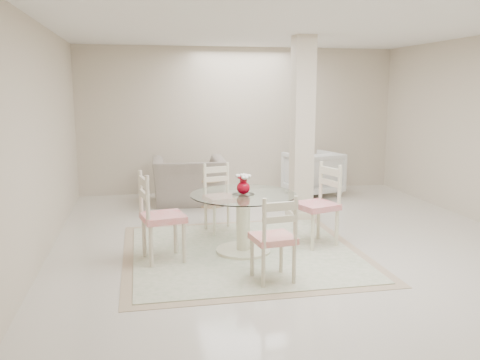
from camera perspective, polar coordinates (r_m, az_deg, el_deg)
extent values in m
plane|color=beige|center=(6.54, 6.13, -7.06)|extent=(7.00, 7.00, 0.00)
cube|color=beige|center=(9.66, 0.04, 6.74)|extent=(6.00, 0.02, 2.70)
cube|color=beige|center=(6.08, -21.76, 3.97)|extent=(0.02, 7.00, 2.70)
cube|color=white|center=(6.29, 6.61, 17.13)|extent=(6.00, 7.00, 0.02)
cube|color=beige|center=(7.66, 6.99, 5.75)|extent=(0.30, 0.30, 2.70)
cube|color=tan|center=(6.14, 0.37, -8.13)|extent=(2.82, 2.82, 0.01)
cube|color=beige|center=(6.14, 0.37, -8.06)|extent=(2.58, 2.58, 0.01)
cylinder|color=#F7F3CB|center=(6.13, 0.37, -7.95)|extent=(0.65, 0.65, 0.05)
cylinder|color=#F7F3CB|center=(6.03, 0.37, -4.79)|extent=(0.16, 0.16, 0.67)
cylinder|color=#F7F3CB|center=(5.96, 0.38, -1.82)|extent=(0.27, 0.27, 0.03)
cylinder|color=white|center=(5.95, 0.38, -1.64)|extent=(1.24, 1.24, 0.01)
ellipsoid|color=#A20417|center=(5.94, 0.38, -0.87)|extent=(0.16, 0.16, 0.15)
cylinder|color=#A20417|center=(5.92, 0.38, 0.00)|extent=(0.08, 0.08, 0.04)
cylinder|color=#A20417|center=(5.92, 0.38, 0.30)|extent=(0.14, 0.14, 0.02)
ellipsoid|color=silver|center=(5.91, 0.38, 0.51)|extent=(0.09, 0.09, 0.04)
ellipsoid|color=silver|center=(5.94, 0.80, 0.42)|extent=(0.09, 0.09, 0.04)
ellipsoid|color=silver|center=(5.93, -0.09, 0.45)|extent=(0.09, 0.09, 0.04)
ellipsoid|color=silver|center=(5.87, 0.56, 0.26)|extent=(0.09, 0.09, 0.04)
ellipsoid|color=silver|center=(5.89, 0.82, 0.41)|extent=(0.09, 0.09, 0.04)
cylinder|color=beige|center=(6.46, 6.18, -5.10)|extent=(0.05, 0.05, 0.47)
cylinder|color=beige|center=(6.17, 8.15, -5.88)|extent=(0.05, 0.05, 0.47)
cylinder|color=beige|center=(6.67, 8.79, -4.67)|extent=(0.05, 0.05, 0.47)
cylinder|color=beige|center=(6.39, 10.81, -5.39)|extent=(0.05, 0.05, 0.47)
cube|color=red|center=(6.35, 8.55, -2.88)|extent=(0.57, 0.57, 0.07)
cube|color=beige|center=(6.41, 10.09, 0.32)|extent=(0.17, 0.41, 0.55)
cylinder|color=#EFE8C5|center=(6.74, -2.89, -4.59)|extent=(0.04, 0.04, 0.43)
cylinder|color=#EFE8C5|center=(6.87, -0.27, -4.31)|extent=(0.04, 0.04, 0.43)
cylinder|color=#EFE8C5|center=(7.05, -3.86, -3.95)|extent=(0.04, 0.04, 0.43)
cylinder|color=#EFE8C5|center=(7.16, -1.34, -3.69)|extent=(0.04, 0.04, 0.43)
cube|color=red|center=(6.90, -2.10, -2.14)|extent=(0.49, 0.49, 0.07)
cube|color=#EFE8C5|center=(7.01, -2.68, 0.64)|extent=(0.37, 0.12, 0.50)
cylinder|color=beige|center=(5.73, -6.29, -7.10)|extent=(0.05, 0.05, 0.48)
cylinder|color=beige|center=(6.07, -7.26, -6.11)|extent=(0.05, 0.05, 0.48)
cylinder|color=beige|center=(5.64, -9.95, -7.46)|extent=(0.05, 0.05, 0.48)
cylinder|color=beige|center=(5.99, -10.72, -6.43)|extent=(0.05, 0.05, 0.48)
cube|color=red|center=(5.78, -8.63, -4.17)|extent=(0.53, 0.53, 0.07)
cube|color=beige|center=(5.66, -10.75, -0.94)|extent=(0.12, 0.41, 0.56)
cylinder|color=beige|center=(5.43, 4.65, -8.35)|extent=(0.04, 0.04, 0.42)
cylinder|color=beige|center=(5.32, 1.35, -8.73)|extent=(0.04, 0.04, 0.42)
cylinder|color=beige|center=(5.15, 6.09, -9.43)|extent=(0.04, 0.04, 0.42)
cylinder|color=beige|center=(5.03, 2.63, -9.87)|extent=(0.04, 0.04, 0.42)
cube|color=red|center=(5.15, 3.71, -6.54)|extent=(0.45, 0.45, 0.06)
cube|color=beige|center=(4.91, 4.55, -3.70)|extent=(0.37, 0.08, 0.49)
imported|color=gray|center=(8.69, -5.78, -0.08)|extent=(1.24, 1.09, 0.78)
imported|color=white|center=(9.42, 8.18, 0.75)|extent=(1.07, 1.09, 0.81)
cylinder|color=tan|center=(8.54, -3.35, -2.79)|extent=(0.43, 0.43, 0.04)
cylinder|color=tan|center=(8.49, -3.36, -1.38)|extent=(0.06, 0.06, 0.41)
cylinder|color=tan|center=(8.45, -3.38, 0.06)|extent=(0.44, 0.44, 0.03)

